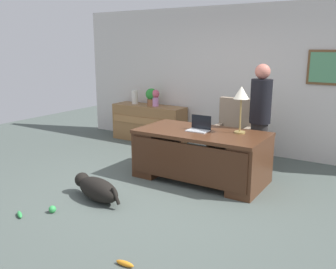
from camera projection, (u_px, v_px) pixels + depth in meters
The scene contains 15 objects.
ground_plane at pixel (160, 192), 5.10m from camera, with size 12.00×12.00×0.00m, color #4C5651.
back_wall at pixel (236, 80), 6.92m from camera, with size 7.00×0.16×2.70m.
desk at pixel (200, 154), 5.48m from camera, with size 1.90×1.00×0.74m.
credenza at pixel (149, 123), 7.78m from camera, with size 1.60×0.50×0.76m.
armchair at pixel (232, 137), 6.14m from camera, with size 0.60×0.59×1.13m.
person_standing at pixel (260, 119), 5.62m from camera, with size 0.32×0.32×1.71m.
dog_lying at pixel (97, 189), 4.81m from camera, with size 0.90×0.45×0.30m.
laptop at pixel (199, 127), 5.45m from camera, with size 0.32×0.22×0.22m.
desk_lamp at pixel (241, 96), 5.19m from camera, with size 0.22×0.22×0.68m.
vase_with_flowers at pixel (155, 97), 7.56m from camera, with size 0.17×0.17×0.34m.
vase_empty at pixel (135, 97), 7.84m from camera, with size 0.13×0.13×0.30m, color silver.
potted_plant at pixel (151, 96), 7.61m from camera, with size 0.24×0.24×0.36m.
dog_toy_ball at pixel (52, 209), 4.46m from camera, with size 0.09×0.09×0.09m, color green.
dog_toy_bone at pixel (20, 214), 4.36m from camera, with size 0.19×0.05×0.05m, color green.
dog_toy_plush at pixel (125, 264), 3.38m from camera, with size 0.19×0.05×0.05m, color orange.
Camera 1 is at (2.63, -3.98, 1.97)m, focal length 39.37 mm.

